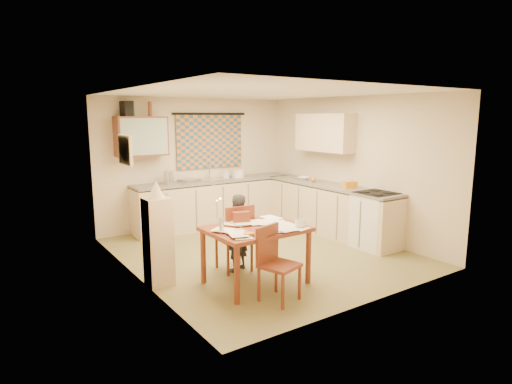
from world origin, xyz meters
TOP-DOWN VIEW (x-y plane):
  - floor at (0.00, 0.00)m, footprint 4.00×4.50m
  - ceiling at (0.00, 0.00)m, footprint 4.00×4.50m
  - wall_back at (0.00, 2.26)m, footprint 4.00×0.02m
  - wall_front at (0.00, -2.26)m, footprint 4.00×0.02m
  - wall_left at (-2.01, 0.00)m, footprint 0.02×4.50m
  - wall_right at (2.01, 0.00)m, footprint 0.02×4.50m
  - window_blind at (0.30, 2.22)m, footprint 1.45×0.03m
  - curtain_rod at (0.30, 2.20)m, footprint 1.60×0.04m
  - wall_cabinet at (-1.15, 2.08)m, footprint 0.90×0.34m
  - wall_cabinet_glass at (-1.15, 1.91)m, footprint 0.84×0.02m
  - upper_cabinet_right at (1.83, 0.55)m, footprint 0.34×1.30m
  - framed_print at (-1.97, 0.40)m, footprint 0.04×0.50m
  - print_canvas at (-1.95, 0.40)m, footprint 0.01×0.42m
  - counter_back at (0.26, 1.95)m, footprint 3.30×0.62m
  - counter_right at (1.70, 0.24)m, footprint 0.62×2.95m
  - stove at (1.70, -0.84)m, footprint 0.60×0.60m
  - sink at (0.22, 1.95)m, footprint 0.66×0.60m
  - tap at (0.22, 2.13)m, footprint 0.03×0.03m
  - dish_rack at (-0.31, 1.95)m, footprint 0.44×0.41m
  - kettle at (-0.72, 1.95)m, footprint 0.22×0.22m
  - mixing_bowl at (0.79, 1.95)m, footprint 0.30×0.30m
  - soap_bottle at (0.53, 2.00)m, footprint 0.14×0.14m
  - bowl at (1.70, 0.97)m, footprint 0.39×0.39m
  - orange_bag at (1.70, -0.25)m, footprint 0.26×0.22m
  - fruit_orange at (1.65, 0.63)m, footprint 0.10×0.10m
  - speaker at (-1.39, 2.08)m, footprint 0.19×0.22m
  - bottle_green at (-1.28, 2.08)m, footprint 0.09×0.09m
  - bottle_brown at (-0.97, 2.08)m, footprint 0.09×0.09m
  - dining_table at (-0.78, -1.00)m, footprint 1.24×0.95m
  - chair_far at (-0.76, -0.44)m, footprint 0.46×0.46m
  - chair_near at (-0.86, -1.59)m, footprint 0.50×0.50m
  - person at (-0.74, -0.47)m, footprint 0.58×0.53m
  - shelf_stand at (-1.84, -0.34)m, footprint 0.32×0.30m
  - lampshade at (-1.84, -0.34)m, footprint 0.20×0.20m
  - letter_rack at (-0.83, -0.74)m, footprint 0.24×0.15m
  - mug at (-0.34, -1.35)m, footprint 0.17×0.17m
  - magazine at (-1.25, -1.25)m, footprint 0.39×0.41m
  - book at (-1.16, -1.08)m, footprint 0.21×0.26m
  - orange_box at (-1.08, -1.30)m, footprint 0.14×0.11m
  - eyeglasses at (-0.66, -1.29)m, footprint 0.14×0.07m
  - candle_holder at (-1.27, -0.98)m, footprint 0.07×0.07m
  - candle at (-1.31, -0.95)m, footprint 0.03×0.03m
  - candle_flame at (-1.26, -0.94)m, footprint 0.02×0.02m
  - papers at (-0.67, -1.03)m, footprint 1.19×0.98m

SIDE VIEW (x-z plane):
  - floor at x=0.00m, z-range -0.02..0.00m
  - chair_near at x=-0.86m, z-range -0.17..0.72m
  - chair_far at x=-0.76m, z-range -0.18..0.77m
  - dining_table at x=-0.78m, z-range 0.00..0.75m
  - counter_right at x=1.70m, z-range -0.01..0.91m
  - counter_back at x=0.26m, z-range -0.01..0.91m
  - stove at x=1.70m, z-range 0.00..0.93m
  - person at x=-0.74m, z-range 0.00..1.10m
  - shelf_stand at x=-1.84m, z-range 0.00..1.14m
  - eyeglasses at x=-0.66m, z-range 0.75..0.77m
  - book at x=-1.16m, z-range 0.75..0.77m
  - magazine at x=-1.25m, z-range 0.75..0.78m
  - papers at x=-0.67m, z-range 0.75..0.78m
  - orange_box at x=-1.08m, z-range 0.75..0.79m
  - mug at x=-0.34m, z-range 0.75..0.86m
  - letter_rack at x=-0.83m, z-range 0.75..0.91m
  - candle_holder at x=-1.27m, z-range 0.75..0.93m
  - sink at x=0.22m, z-range 0.83..0.93m
  - bowl at x=1.70m, z-range 0.92..0.97m
  - dish_rack at x=-0.31m, z-range 0.92..0.98m
  - fruit_orange at x=1.65m, z-range 0.92..1.02m
  - orange_bag at x=1.70m, z-range 0.92..1.04m
  - mixing_bowl at x=0.79m, z-range 0.92..1.08m
  - soap_bottle at x=0.53m, z-range 0.92..1.10m
  - kettle at x=-0.72m, z-range 0.92..1.16m
  - candle at x=-1.31m, z-range 0.93..1.15m
  - tap at x=0.22m, z-range 0.92..1.20m
  - candle_flame at x=-1.26m, z-range 1.15..1.17m
  - wall_back at x=0.00m, z-range 0.00..2.50m
  - wall_front at x=0.00m, z-range 0.00..2.50m
  - wall_left at x=-2.01m, z-range 0.00..2.50m
  - wall_right at x=2.01m, z-range 0.00..2.50m
  - lampshade at x=-1.84m, z-range 1.14..1.36m
  - window_blind at x=0.30m, z-range 1.12..2.17m
  - framed_print at x=-1.97m, z-range 1.50..1.90m
  - print_canvas at x=-1.95m, z-range 1.54..1.86m
  - wall_cabinet at x=-1.15m, z-range 1.45..2.15m
  - wall_cabinet_glass at x=-1.15m, z-range 1.48..2.12m
  - upper_cabinet_right at x=1.83m, z-range 1.50..2.20m
  - curtain_rod at x=0.30m, z-range 2.18..2.22m
  - speaker at x=-1.39m, z-range 2.15..2.41m
  - bottle_green at x=-1.28m, z-range 2.15..2.41m
  - bottle_brown at x=-0.97m, z-range 2.15..2.41m
  - ceiling at x=0.00m, z-range 2.50..2.52m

